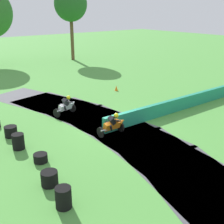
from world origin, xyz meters
name	(u,v)px	position (x,y,z in m)	size (l,w,h in m)	color
ground_plane	(118,129)	(0.00, 0.00, 0.00)	(120.00, 120.00, 0.00)	#4C933D
track_asphalt	(110,131)	(-0.57, 0.01, 0.00)	(6.88, 24.63, 0.01)	#47474C
safety_barrier	(180,104)	(5.54, -0.11, 0.45)	(0.30, 13.11, 0.90)	#1E8466
motorcycle_lead_orange	(113,124)	(-0.72, -0.47, 0.63)	(1.69, 0.89, 1.42)	black
motorcycle_chase_white	(66,106)	(-1.13, 3.97, 0.64)	(1.72, 1.07, 1.43)	black
tire_stack_near	(63,198)	(-6.01, -4.26, 0.40)	(0.59, 0.59, 0.80)	black
tire_stack_mid_a	(49,178)	(-5.77, -2.70, 0.30)	(0.69, 0.69, 0.60)	black
tire_stack_mid_b	(41,158)	(-5.25, -0.76, 0.20)	(0.65, 0.65, 0.40)	black
tire_stack_far	(18,141)	(-5.53, 1.15, 0.40)	(0.61, 0.61, 0.80)	black
tire_stack_extra_a	(11,132)	(-5.30, 2.83, 0.30)	(0.69, 0.69, 0.60)	black
traffic_cone	(116,88)	(5.18, 6.47, 0.22)	(0.28, 0.28, 0.44)	orange
tree_far_left	(71,4)	(10.49, 22.34, 7.13)	(4.24, 4.24, 9.41)	brown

